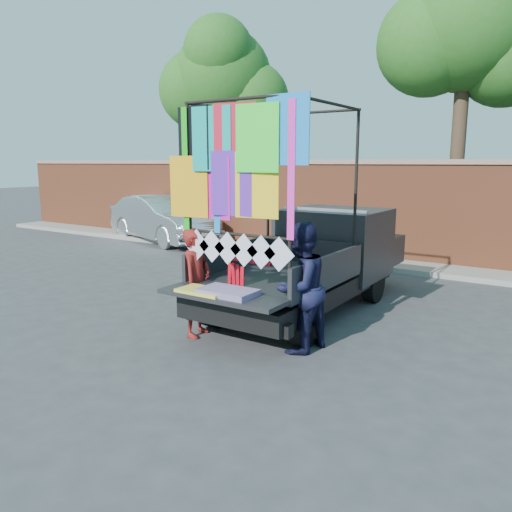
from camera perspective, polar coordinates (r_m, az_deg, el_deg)
The scene contains 10 objects.
ground at distance 7.21m, azimuth -1.41°, elevation -9.96°, with size 90.00×90.00×0.00m, color #38383A.
brick_wall at distance 13.18m, azimuth 16.26°, elevation 4.96°, with size 30.00×0.45×2.61m.
curb at distance 12.70m, azimuth 15.02°, elevation -0.96°, with size 30.00×1.20×0.12m, color gray.
tree_left at distance 17.32m, azimuth -3.93°, elevation 19.20°, with size 4.20×3.30×7.05m.
tree_mid at distance 14.30m, azimuth 22.93°, elevation 22.63°, with size 4.20×3.30×7.73m.
pickup_truck at distance 9.07m, azimuth 7.43°, elevation -0.16°, with size 2.13×5.34×3.36m.
sedan at distance 16.37m, azimuth -10.58°, elevation 4.22°, with size 1.59×4.57×1.51m, color silver.
woman at distance 7.37m, azimuth -6.79°, elevation -3.02°, with size 0.59×0.39×1.61m, color maroon.
man at distance 6.72m, azimuth 5.06°, elevation -3.64°, with size 0.86×0.67×1.77m, color #141532.
streamer_bundle at distance 7.01m, azimuth -1.83°, elevation -1.89°, with size 0.86×0.11×0.60m.
Camera 1 is at (3.86, -5.54, 2.54)m, focal length 35.00 mm.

